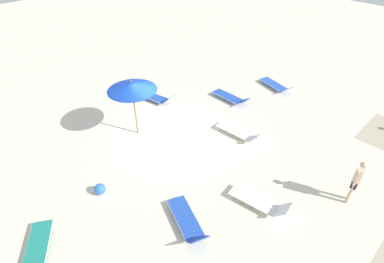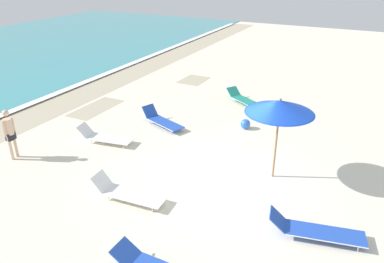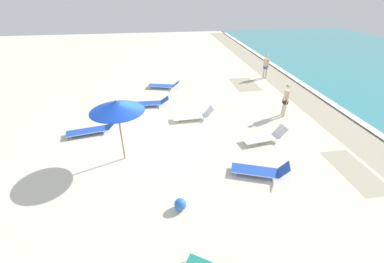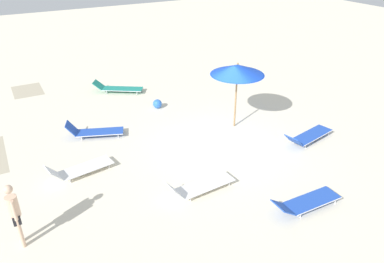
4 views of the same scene
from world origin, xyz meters
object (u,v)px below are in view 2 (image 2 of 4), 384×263
Objects in this scene: sun_lounger_beside_umbrella at (128,193)px; beach_ball at (245,124)px; sun_lounger_mid_beach_solo at (162,120)px; beach_umbrella at (280,107)px; sun_lounger_near_water_left at (245,100)px; beachgoer_shoreline_child at (10,131)px; sun_lounger_near_water_right at (105,137)px; sun_lounger_under_umbrella at (315,230)px.

beach_ball is (6.10, -1.35, -0.02)m from sun_lounger_beside_umbrella.
sun_lounger_mid_beach_solo is at bearing 111.52° from beach_ball.
sun_lounger_near_water_left is (5.64, 2.89, -2.12)m from beach_umbrella.
beachgoer_shoreline_child is at bearing 167.09° from sun_lounger_mid_beach_solo.
beach_ball is at bearing -128.01° from sun_lounger_near_water_left.
beachgoer_shoreline_child is at bearing 133.28° from beach_ball.
sun_lounger_near_water_right is (2.59, 2.88, 0.00)m from sun_lounger_beside_umbrella.
sun_lounger_beside_umbrella is 1.23× the size of beachgoer_shoreline_child.
beach_ball is at bearing -16.60° from sun_lounger_beside_umbrella.
sun_lounger_mid_beach_solo is (-3.83, 2.22, 0.01)m from sun_lounger_near_water_left.
beach_ball is (3.04, 1.97, -2.13)m from beach_umbrella.
beach_ball is (-2.60, -0.92, -0.01)m from sun_lounger_near_water_left.
sun_lounger_beside_umbrella reaches higher than sun_lounger_near_water_right.
sun_lounger_under_umbrella is at bearing -145.57° from beach_ball.
sun_lounger_near_water_right is 0.99× the size of sun_lounger_mid_beach_solo.
beach_umbrella reaches higher than sun_lounger_near_water_right.
sun_lounger_near_water_right is at bearing -42.97° from beachgoer_shoreline_child.
beach_umbrella is 1.19× the size of sun_lounger_beside_umbrella.
beach_umbrella is 3.56m from sun_lounger_under_umbrella.
sun_lounger_under_umbrella reaches higher than beach_ball.
sun_lounger_near_water_left is at bearing -6.96° from sun_lounger_beside_umbrella.
beachgoer_shoreline_child is (-8.45, 5.29, 0.79)m from sun_lounger_near_water_left.
beachgoer_shoreline_child is 8.57m from beach_ball.
beachgoer_shoreline_child reaches higher than sun_lounger_near_water_right.
sun_lounger_near_water_right reaches higher than beach_ball.
beach_umbrella is 6.69m from sun_lounger_near_water_left.
sun_lounger_under_umbrella is at bearing -117.50° from sun_lounger_near_water_left.
sun_lounger_near_water_right is 5.50m from beach_ball.
sun_lounger_near_water_left is 1.08× the size of sun_lounger_near_water_right.
sun_lounger_near_water_right is at bearing 175.12° from sun_lounger_mid_beach_solo.
sun_lounger_near_water_left is 10.00m from beachgoer_shoreline_child.
beachgoer_shoreline_child reaches higher than beach_ball.
sun_lounger_near_water_left is at bearing 18.15° from sun_lounger_under_umbrella.
beachgoer_shoreline_child is at bearing 81.07° from sun_lounger_under_umbrella.
sun_lounger_near_water_right is (-0.47, 6.20, -2.11)m from beach_umbrella.
beachgoer_shoreline_child is (-4.61, 3.08, 0.78)m from sun_lounger_mid_beach_solo.
sun_lounger_near_water_right is 1.20× the size of beachgoer_shoreline_child.
sun_lounger_mid_beach_solo is (4.11, 6.80, 0.01)m from sun_lounger_under_umbrella.
sun_lounger_under_umbrella is 1.11× the size of sun_lounger_mid_beach_solo.
sun_lounger_near_water_left is at bearing 19.47° from beach_ball.
beachgoer_shoreline_child is at bearing 130.33° from sun_lounger_near_water_right.
sun_lounger_mid_beach_solo is at bearing 70.51° from beach_umbrella.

